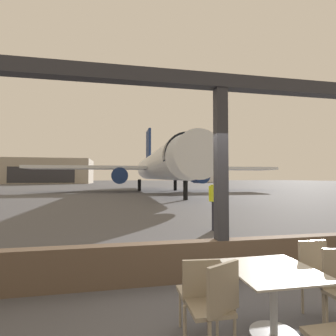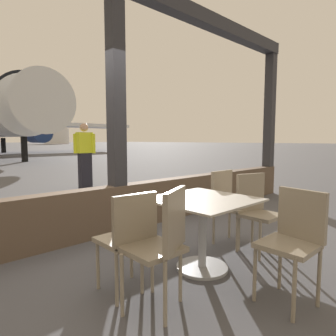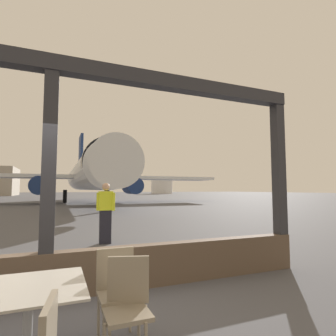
{
  "view_description": "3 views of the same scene",
  "coord_description": "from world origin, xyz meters",
  "px_view_note": "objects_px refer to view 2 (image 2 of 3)",
  "views": [
    {
      "loc": [
        -1.76,
        -4.22,
        1.74
      ],
      "look_at": [
        2.4,
        17.27,
        2.55
      ],
      "focal_mm": 27.36,
      "sensor_mm": 36.0,
      "label": 1
    },
    {
      "loc": [
        -2.26,
        -3.45,
        1.3
      ],
      "look_at": [
        -0.4,
        -1.47,
        1.04
      ],
      "focal_mm": 30.97,
      "sensor_mm": 36.0,
      "label": 2
    },
    {
      "loc": [
        0.12,
        -4.3,
        1.56
      ],
      "look_at": [
        6.18,
        10.62,
        2.82
      ],
      "focal_mm": 29.04,
      "sensor_mm": 36.0,
      "label": 3
    }
  ],
  "objects_px": {
    "cafe_chair_window_right": "(228,200)",
    "ground_crew_worker": "(85,155)",
    "cafe_chair_aisle_right": "(294,235)",
    "cafe_chair_aisle_left": "(129,234)",
    "dining_table": "(203,224)",
    "fuel_storage_tank": "(56,136)",
    "cafe_chair_window_left": "(163,239)",
    "cafe_chair_side_extra": "(256,206)"
  },
  "relations": [
    {
      "from": "cafe_chair_window_right",
      "to": "ground_crew_worker",
      "type": "bearing_deg",
      "value": 82.2
    },
    {
      "from": "cafe_chair_window_right",
      "to": "cafe_chair_aisle_right",
      "type": "height_order",
      "value": "cafe_chair_window_right"
    },
    {
      "from": "cafe_chair_aisle_left",
      "to": "dining_table",
      "type": "bearing_deg",
      "value": -7.31
    },
    {
      "from": "ground_crew_worker",
      "to": "fuel_storage_tank",
      "type": "bearing_deg",
      "value": 68.15
    },
    {
      "from": "dining_table",
      "to": "cafe_chair_window_left",
      "type": "relative_size",
      "value": 0.98
    },
    {
      "from": "dining_table",
      "to": "cafe_chair_window_right",
      "type": "relative_size",
      "value": 1.01
    },
    {
      "from": "cafe_chair_aisle_right",
      "to": "cafe_chair_window_left",
      "type": "bearing_deg",
      "value": 144.34
    },
    {
      "from": "dining_table",
      "to": "fuel_storage_tank",
      "type": "height_order",
      "value": "fuel_storage_tank"
    },
    {
      "from": "cafe_chair_side_extra",
      "to": "cafe_chair_aisle_left",
      "type": "bearing_deg",
      "value": 172.81
    },
    {
      "from": "ground_crew_worker",
      "to": "cafe_chair_aisle_left",
      "type": "bearing_deg",
      "value": -113.85
    },
    {
      "from": "dining_table",
      "to": "cafe_chair_window_left",
      "type": "bearing_deg",
      "value": -161.41
    },
    {
      "from": "cafe_chair_side_extra",
      "to": "ground_crew_worker",
      "type": "relative_size",
      "value": 0.52
    },
    {
      "from": "dining_table",
      "to": "cafe_chair_side_extra",
      "type": "bearing_deg",
      "value": -7.08
    },
    {
      "from": "cafe_chair_window_right",
      "to": "cafe_chair_side_extra",
      "type": "bearing_deg",
      "value": -86.11
    },
    {
      "from": "cafe_chair_window_left",
      "to": "cafe_chair_aisle_right",
      "type": "bearing_deg",
      "value": -35.66
    },
    {
      "from": "cafe_chair_window_right",
      "to": "cafe_chair_aisle_right",
      "type": "relative_size",
      "value": 1.01
    },
    {
      "from": "dining_table",
      "to": "cafe_chair_aisle_right",
      "type": "xyz_separation_m",
      "value": [
        0.08,
        -0.87,
        0.08
      ]
    },
    {
      "from": "cafe_chair_aisle_left",
      "to": "cafe_chair_side_extra",
      "type": "relative_size",
      "value": 0.97
    },
    {
      "from": "cafe_chair_window_left",
      "to": "cafe_chair_aisle_right",
      "type": "distance_m",
      "value": 1.05
    },
    {
      "from": "cafe_chair_aisle_left",
      "to": "ground_crew_worker",
      "type": "bearing_deg",
      "value": 66.15
    },
    {
      "from": "cafe_chair_aisle_left",
      "to": "cafe_chair_aisle_right",
      "type": "bearing_deg",
      "value": -47.45
    },
    {
      "from": "cafe_chair_aisle_left",
      "to": "fuel_storage_tank",
      "type": "xyz_separation_m",
      "value": [
        35.58,
        88.21,
        1.93
      ]
    },
    {
      "from": "dining_table",
      "to": "cafe_chair_side_extra",
      "type": "distance_m",
      "value": 0.85
    },
    {
      "from": "dining_table",
      "to": "cafe_chair_aisle_right",
      "type": "distance_m",
      "value": 0.88
    },
    {
      "from": "cafe_chair_aisle_right",
      "to": "ground_crew_worker",
      "type": "relative_size",
      "value": 0.52
    },
    {
      "from": "cafe_chair_aisle_left",
      "to": "cafe_chair_window_left",
      "type": "bearing_deg",
      "value": -83.12
    },
    {
      "from": "cafe_chair_window_right",
      "to": "cafe_chair_side_extra",
      "type": "distance_m",
      "value": 0.37
    },
    {
      "from": "ground_crew_worker",
      "to": "fuel_storage_tank",
      "type": "distance_m",
      "value": 89.37
    },
    {
      "from": "cafe_chair_window_left",
      "to": "cafe_chair_side_extra",
      "type": "bearing_deg",
      "value": 5.55
    },
    {
      "from": "cafe_chair_window_right",
      "to": "cafe_chair_aisle_left",
      "type": "bearing_deg",
      "value": -174.33
    },
    {
      "from": "ground_crew_worker",
      "to": "cafe_chair_side_extra",
      "type": "bearing_deg",
      "value": -97.01
    },
    {
      "from": "cafe_chair_window_right",
      "to": "cafe_chair_side_extra",
      "type": "height_order",
      "value": "cafe_chair_window_right"
    },
    {
      "from": "ground_crew_worker",
      "to": "cafe_chair_window_left",
      "type": "bearing_deg",
      "value": -112.08
    },
    {
      "from": "cafe_chair_window_right",
      "to": "dining_table",
      "type": "bearing_deg",
      "value": -161.79
    },
    {
      "from": "dining_table",
      "to": "fuel_storage_tank",
      "type": "bearing_deg",
      "value": 68.51
    },
    {
      "from": "cafe_chair_aisle_right",
      "to": "cafe_chair_side_extra",
      "type": "bearing_deg",
      "value": 45.44
    },
    {
      "from": "cafe_chair_window_right",
      "to": "cafe_chair_aisle_right",
      "type": "xyz_separation_m",
      "value": [
        -0.73,
        -1.14,
        0.0
      ]
    },
    {
      "from": "dining_table",
      "to": "cafe_chair_aisle_left",
      "type": "height_order",
      "value": "cafe_chair_aisle_left"
    },
    {
      "from": "cafe_chair_aisle_right",
      "to": "fuel_storage_tank",
      "type": "height_order",
      "value": "fuel_storage_tank"
    },
    {
      "from": "cafe_chair_aisle_left",
      "to": "ground_crew_worker",
      "type": "distance_m",
      "value": 5.77
    },
    {
      "from": "cafe_chair_aisle_left",
      "to": "cafe_chair_side_extra",
      "type": "height_order",
      "value": "cafe_chair_side_extra"
    },
    {
      "from": "cafe_chair_aisle_right",
      "to": "cafe_chair_aisle_left",
      "type": "bearing_deg",
      "value": 132.55
    }
  ]
}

